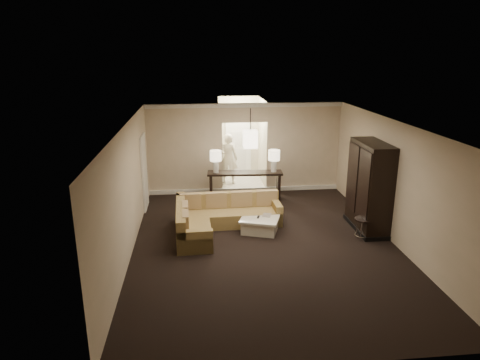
{
  "coord_description": "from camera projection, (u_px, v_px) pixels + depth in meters",
  "views": [
    {
      "loc": [
        -1.52,
        -8.91,
        4.31
      ],
      "look_at": [
        -0.45,
        1.2,
        1.22
      ],
      "focal_mm": 32.0,
      "sensor_mm": 36.0,
      "label": 1
    }
  ],
  "objects": [
    {
      "name": "wall_right",
      "position": [
        395.0,
        183.0,
        9.78
      ],
      "size": [
        0.04,
        8.0,
        2.8
      ],
      "primitive_type": "cube",
      "color": "beige",
      "rests_on": "ground"
    },
    {
      "name": "wall_back",
      "position": [
        245.0,
        148.0,
        13.29
      ],
      "size": [
        6.0,
        0.04,
        2.8
      ],
      "primitive_type": "cube",
      "color": "beige",
      "rests_on": "ground"
    },
    {
      "name": "pendant_light",
      "position": [
        250.0,
        139.0,
        11.89
      ],
      "size": [
        0.38,
        0.38,
        1.09
      ],
      "color": "black",
      "rests_on": "ceiling"
    },
    {
      "name": "side_door",
      "position": [
        144.0,
        172.0,
        11.95
      ],
      "size": [
        0.05,
        0.9,
        2.1
      ],
      "primitive_type": "cube",
      "color": "white",
      "rests_on": "ground"
    },
    {
      "name": "ceiling",
      "position": [
        267.0,
        125.0,
        9.07
      ],
      "size": [
        6.0,
        8.0,
        0.02
      ],
      "primitive_type": "cube",
      "color": "silver",
      "rests_on": "wall_back"
    },
    {
      "name": "wall_front",
      "position": [
        315.0,
        279.0,
        5.67
      ],
      "size": [
        6.0,
        0.04,
        2.8
      ],
      "primitive_type": "cube",
      "color": "beige",
      "rests_on": "ground"
    },
    {
      "name": "coffee_table",
      "position": [
        260.0,
        223.0,
        10.63
      ],
      "size": [
        1.16,
        1.16,
        0.38
      ],
      "rotation": [
        0.0,
        0.0,
        -0.33
      ],
      "color": "silver",
      "rests_on": "ground"
    },
    {
      "name": "baseboard",
      "position": [
        245.0,
        190.0,
        13.63
      ],
      "size": [
        6.0,
        0.1,
        0.12
      ],
      "primitive_type": "cube",
      "color": "silver",
      "rests_on": "ground"
    },
    {
      "name": "table_lamp_left",
      "position": [
        216.0,
        158.0,
        12.51
      ],
      "size": [
        0.34,
        0.34,
        0.66
      ],
      "color": "silver",
      "rests_on": "console_table"
    },
    {
      "name": "armoire",
      "position": [
        369.0,
        189.0,
        10.49
      ],
      "size": [
        0.66,
        1.54,
        2.22
      ],
      "color": "black",
      "rests_on": "ground"
    },
    {
      "name": "wall_left",
      "position": [
        128.0,
        192.0,
        9.18
      ],
      "size": [
        0.04,
        8.0,
        2.8
      ],
      "primitive_type": "cube",
      "color": "beige",
      "rests_on": "ground"
    },
    {
      "name": "ground",
      "position": [
        265.0,
        245.0,
        9.89
      ],
      "size": [
        8.0,
        8.0,
        0.0
      ],
      "primitive_type": "plane",
      "color": "black",
      "rests_on": "ground"
    },
    {
      "name": "person",
      "position": [
        228.0,
        156.0,
        14.21
      ],
      "size": [
        0.74,
        0.55,
        1.89
      ],
      "primitive_type": "imported",
      "rotation": [
        0.0,
        0.0,
        3.0
      ],
      "color": "beige",
      "rests_on": "ground"
    },
    {
      "name": "table_lamp_right",
      "position": [
        274.0,
        157.0,
        12.58
      ],
      "size": [
        0.34,
        0.34,
        0.66
      ],
      "color": "silver",
      "rests_on": "console_table"
    },
    {
      "name": "crown_molding",
      "position": [
        245.0,
        105.0,
        12.85
      ],
      "size": [
        6.0,
        0.1,
        0.12
      ],
      "primitive_type": "cube",
      "color": "silver",
      "rests_on": "wall_back"
    },
    {
      "name": "foyer",
      "position": [
        240.0,
        142.0,
        14.59
      ],
      "size": [
        1.44,
        2.02,
        2.8
      ],
      "color": "silver",
      "rests_on": "ground"
    },
    {
      "name": "console_table",
      "position": [
        245.0,
        183.0,
        12.77
      ],
      "size": [
        2.25,
        0.65,
        0.86
      ],
      "rotation": [
        0.0,
        0.0,
        -0.07
      ],
      "color": "black",
      "rests_on": "ground"
    },
    {
      "name": "sectional_sofa",
      "position": [
        218.0,
        218.0,
        10.66
      ],
      "size": [
        2.68,
        2.13,
        0.8
      ],
      "rotation": [
        0.0,
        0.0,
        0.03
      ],
      "color": "brown",
      "rests_on": "ground"
    },
    {
      "name": "drink_table",
      "position": [
        363.0,
        224.0,
        10.12
      ],
      "size": [
        0.41,
        0.41,
        0.51
      ],
      "rotation": [
        0.0,
        0.0,
        -0.01
      ],
      "color": "black",
      "rests_on": "ground"
    }
  ]
}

